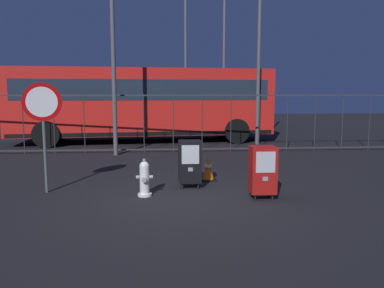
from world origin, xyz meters
name	(u,v)px	position (x,y,z in m)	size (l,w,h in m)	color
ground_plane	(181,198)	(0.00, 0.00, 0.00)	(60.00, 60.00, 0.00)	black
fire_hydrant	(145,179)	(-0.71, 0.23, 0.35)	(0.33, 0.32, 0.75)	silver
newspaper_box_primary	(263,170)	(1.56, -0.13, 0.57)	(0.48, 0.42, 1.02)	black
newspaper_box_secondary	(190,161)	(0.23, 0.86, 0.57)	(0.48, 0.42, 1.02)	black
stop_sign	(43,114)	(-2.73, 0.63, 1.60)	(0.71, 0.31, 2.23)	#4C4F54
traffic_cone	(208,169)	(0.70, 1.51, 0.26)	(0.36, 0.36, 0.53)	black
fence_barrier	(173,123)	(0.00, 5.88, 1.02)	(18.03, 0.04, 2.00)	#2D2D33
bus_near	(143,101)	(-1.16, 8.88, 1.71)	(10.68, 3.53, 3.00)	red
bus_far	(164,99)	(-0.28, 13.64, 1.71)	(10.75, 3.97, 3.00)	#19519E
street_light_near_left	(260,17)	(3.37, 7.65, 4.92)	(0.32, 0.32, 8.67)	#4C4F54
street_light_near_right	(112,18)	(-1.90, 5.34, 4.36)	(0.32, 0.32, 7.59)	#4C4F54
street_light_far_left	(186,41)	(0.82, 12.71, 4.68)	(0.32, 0.32, 8.21)	#4C4F54
street_light_far_right	(224,54)	(2.76, 12.38, 4.02)	(0.32, 0.32, 6.91)	#4C4F54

